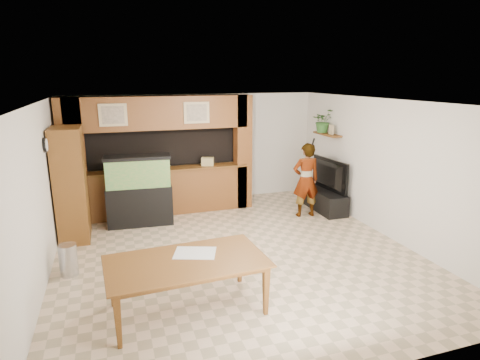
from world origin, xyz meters
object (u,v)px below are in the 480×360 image
object	(u,v)px
pantry_cabinet	(71,185)
aquarium	(139,191)
person	(306,180)
dining_table	(188,287)
television	(325,175)

from	to	relation	value
pantry_cabinet	aquarium	world-z (taller)	pantry_cabinet
aquarium	person	xyz separation A→B (m)	(3.49, -0.60, 0.10)
pantry_cabinet	person	size ratio (longest dim) A/B	1.30
person	dining_table	bearing A→B (deg)	46.97
television	person	world-z (taller)	person
dining_table	aquarium	bearing A→B (deg)	91.93
aquarium	television	bearing A→B (deg)	-0.85
television	dining_table	bearing A→B (deg)	124.74
dining_table	television	bearing A→B (deg)	36.62
television	person	bearing A→B (deg)	107.07
pantry_cabinet	dining_table	bearing A→B (deg)	-63.28
dining_table	person	bearing A→B (deg)	39.31
television	pantry_cabinet	bearing A→B (deg)	85.48
pantry_cabinet	person	world-z (taller)	pantry_cabinet
aquarium	person	size ratio (longest dim) A/B	0.89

